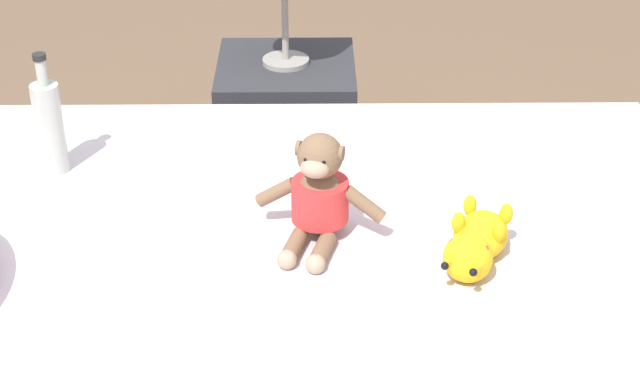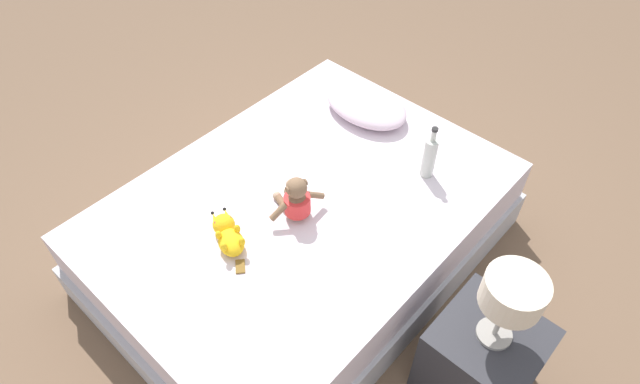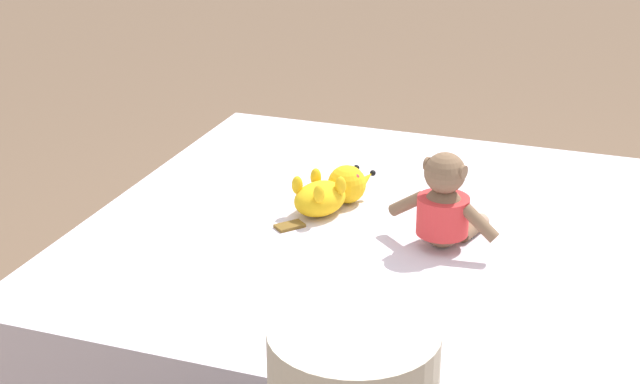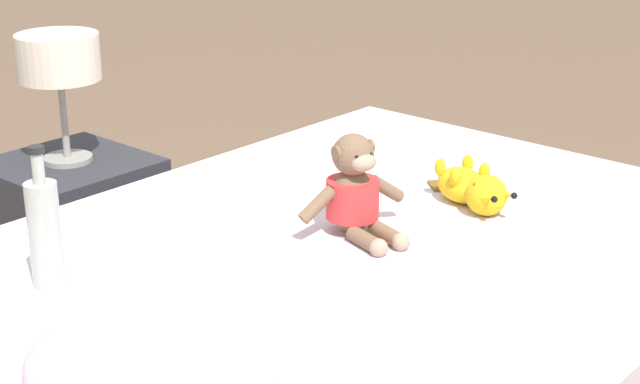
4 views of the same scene
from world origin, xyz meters
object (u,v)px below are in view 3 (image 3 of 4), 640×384
at_px(plush_monkey, 445,207).
at_px(plush_yellow_creature, 332,192).
at_px(bedside_lamp, 356,383).
at_px(bed, 478,326).

relative_size(plush_monkey, plush_yellow_creature, 0.89).
xyz_separation_m(plush_monkey, bedside_lamp, (0.99, 0.09, 0.17)).
distance_m(bed, bedside_lamp, 1.15).
distance_m(bed, plush_yellow_creature, 0.50).
bearing_deg(plush_monkey, plush_yellow_creature, -109.20).
relative_size(plush_monkey, bedside_lamp, 0.77).
height_order(plush_yellow_creature, bedside_lamp, bedside_lamp).
bearing_deg(plush_yellow_creature, plush_monkey, 70.80).
bearing_deg(bed, plush_monkey, -61.24).
bearing_deg(bedside_lamp, bed, -179.76).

